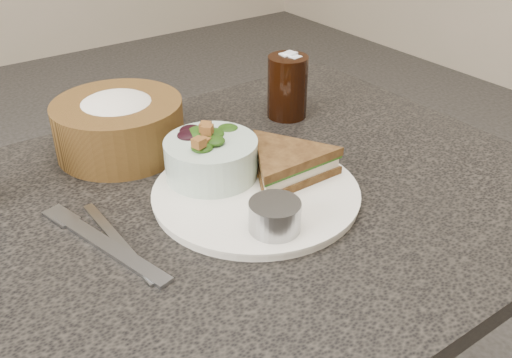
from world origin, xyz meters
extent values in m
cylinder|color=white|center=(0.06, -0.02, 0.76)|extent=(0.29, 0.29, 0.01)
cylinder|color=gray|center=(0.02, -0.11, 0.78)|extent=(0.07, 0.07, 0.04)
cone|color=orange|center=(0.08, 0.04, 0.78)|extent=(0.10, 0.10, 0.03)
cube|color=#9A9EA5|center=(-0.16, -0.01, 0.75)|extent=(0.07, 0.21, 0.01)
cube|color=#999DA0|center=(-0.14, 0.00, 0.75)|extent=(0.01, 0.20, 0.00)
camera|label=1|loc=(-0.34, -0.56, 1.19)|focal=40.00mm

